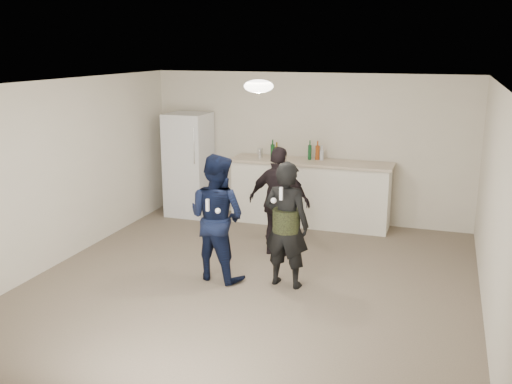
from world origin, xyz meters
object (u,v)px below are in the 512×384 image
(woman, at_px, (286,225))
(man, at_px, (217,217))
(fridge, at_px, (189,164))
(counter, at_px, (310,194))
(spectator, at_px, (279,202))
(shaker, at_px, (260,153))

(woman, bearing_deg, man, 9.66)
(fridge, distance_m, woman, 3.52)
(man, bearing_deg, counter, -89.77)
(spectator, bearing_deg, man, 70.83)
(shaker, height_order, woman, woman)
(fridge, height_order, shaker, fridge)
(fridge, distance_m, shaker, 1.34)
(woman, relative_size, spectator, 1.01)
(counter, xyz_separation_m, man, (-0.60, -2.61, 0.29))
(counter, relative_size, woman, 1.64)
(counter, distance_m, shaker, 1.09)
(woman, height_order, spectator, woman)
(woman, bearing_deg, counter, -76.27)
(shaker, relative_size, woman, 0.11)
(man, distance_m, spectator, 1.20)
(shaker, distance_m, spectator, 1.73)
(spectator, bearing_deg, fridge, -29.06)
(counter, bearing_deg, man, -102.97)
(fridge, xyz_separation_m, spectator, (2.08, -1.46, -0.12))
(fridge, bearing_deg, man, -58.22)
(shaker, relative_size, man, 0.10)
(counter, bearing_deg, fridge, -178.16)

